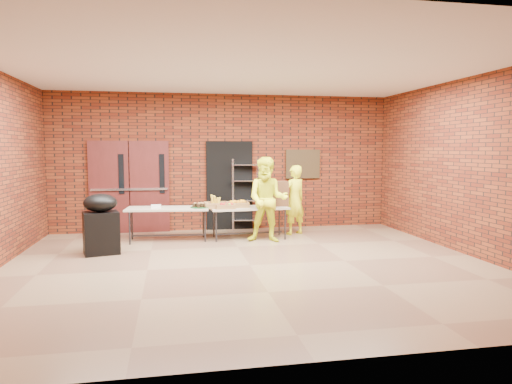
# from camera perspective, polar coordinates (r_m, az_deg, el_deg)

# --- Properties ---
(room) EXTENTS (8.08, 7.08, 3.28)m
(room) POSITION_cam_1_polar(r_m,az_deg,el_deg) (7.39, -0.78, 2.97)
(room) COLOR brown
(room) RESTS_ON ground
(double_doors) EXTENTS (1.78, 0.12, 2.10)m
(double_doors) POSITION_cam_1_polar(r_m,az_deg,el_deg) (10.79, -15.50, 0.62)
(double_doors) COLOR #4E1816
(double_doors) RESTS_ON room
(dark_doorway) EXTENTS (1.10, 0.06, 2.10)m
(dark_doorway) POSITION_cam_1_polar(r_m,az_deg,el_deg) (10.85, -3.33, 0.82)
(dark_doorway) COLOR black
(dark_doorway) RESTS_ON room
(bronze_plaque) EXTENTS (0.85, 0.04, 0.70)m
(bronze_plaque) POSITION_cam_1_polar(r_m,az_deg,el_deg) (11.18, 5.87, 3.50)
(bronze_plaque) COLOR #3C2D18
(bronze_plaque) RESTS_ON room
(wire_rack) EXTENTS (0.64, 0.30, 1.68)m
(wire_rack) POSITION_cam_1_polar(r_m,az_deg,el_deg) (10.78, -1.33, -0.32)
(wire_rack) COLOR silver
(wire_rack) RESTS_ON room
(table_left) EXTENTS (1.75, 0.86, 0.70)m
(table_left) POSITION_cam_1_polar(r_m,az_deg,el_deg) (9.68, -10.97, -2.28)
(table_left) COLOR beige
(table_left) RESTS_ON room
(table_right) EXTENTS (1.68, 0.77, 0.68)m
(table_right) POSITION_cam_1_polar(r_m,az_deg,el_deg) (9.76, -0.88, -2.22)
(table_right) COLOR beige
(table_right) RESTS_ON room
(basket_bananas) EXTENTS (0.49, 0.38, 0.15)m
(basket_bananas) POSITION_cam_1_polar(r_m,az_deg,el_deg) (9.64, -5.00, -1.60)
(basket_bananas) COLOR olive
(basket_bananas) RESTS_ON table_right
(basket_oranges) EXTENTS (0.45, 0.35, 0.14)m
(basket_oranges) POSITION_cam_1_polar(r_m,az_deg,el_deg) (9.75, -2.30, -1.53)
(basket_oranges) COLOR olive
(basket_oranges) RESTS_ON table_right
(basket_apples) EXTENTS (0.40, 0.31, 0.12)m
(basket_apples) POSITION_cam_1_polar(r_m,az_deg,el_deg) (9.51, -3.83, -1.77)
(basket_apples) COLOR olive
(basket_apples) RESTS_ON table_right
(muffin_tray) EXTENTS (0.43, 0.43, 0.11)m
(muffin_tray) POSITION_cam_1_polar(r_m,az_deg,el_deg) (9.58, -6.92, -1.65)
(muffin_tray) COLOR #144D20
(muffin_tray) RESTS_ON table_left
(napkin_box) EXTENTS (0.20, 0.13, 0.07)m
(napkin_box) POSITION_cam_1_polar(r_m,az_deg,el_deg) (9.67, -12.39, -1.76)
(napkin_box) COLOR white
(napkin_box) RESTS_ON table_left
(coffee_dispenser) EXTENTS (0.41, 0.36, 0.54)m
(coffee_dispenser) POSITION_cam_1_polar(r_m,az_deg,el_deg) (9.98, 2.73, -0.19)
(coffee_dispenser) COLOR brown
(coffee_dispenser) RESTS_ON table_right
(cup_stack_front) EXTENTS (0.09, 0.09, 0.26)m
(cup_stack_front) POSITION_cam_1_polar(r_m,az_deg,el_deg) (9.71, 1.33, -1.15)
(cup_stack_front) COLOR white
(cup_stack_front) RESTS_ON table_right
(cup_stack_mid) EXTENTS (0.09, 0.09, 0.26)m
(cup_stack_mid) POSITION_cam_1_polar(r_m,az_deg,el_deg) (9.61, 1.83, -1.24)
(cup_stack_mid) COLOR white
(cup_stack_mid) RESTS_ON table_right
(cup_stack_back) EXTENTS (0.07, 0.07, 0.22)m
(cup_stack_back) POSITION_cam_1_polar(r_m,az_deg,el_deg) (9.77, 0.59, -1.22)
(cup_stack_back) COLOR white
(cup_stack_back) RESTS_ON table_right
(covered_grill) EXTENTS (0.71, 0.64, 1.11)m
(covered_grill) POSITION_cam_1_polar(r_m,az_deg,el_deg) (8.80, -18.82, -3.78)
(covered_grill) COLOR black
(covered_grill) RESTS_ON room
(volunteer_woman) EXTENTS (0.67, 0.58, 1.56)m
(volunteer_woman) POSITION_cam_1_polar(r_m,az_deg,el_deg) (10.25, 4.81, -0.99)
(volunteer_woman) COLOR #F2FA1B
(volunteer_woman) RESTS_ON room
(volunteer_man) EXTENTS (1.00, 0.88, 1.75)m
(volunteer_man) POSITION_cam_1_polar(r_m,az_deg,el_deg) (9.38, 1.47, -0.96)
(volunteer_man) COLOR #F2FA1B
(volunteer_man) RESTS_ON room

